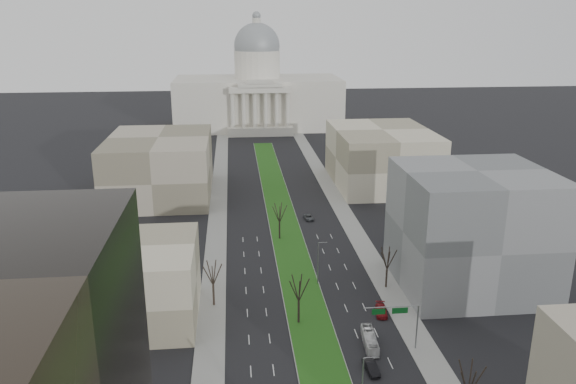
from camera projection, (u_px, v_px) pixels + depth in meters
ground at (288, 239)px, 138.32m from camera, size 600.00×600.00×0.00m
median at (288, 240)px, 137.33m from camera, size 8.00×222.03×0.20m
sidewalk_left at (213, 288)px, 112.89m from camera, size 5.00×330.00×0.15m
sidewalk_right at (383, 280)px, 116.20m from camera, size 5.00×330.00×0.15m
capitol at (258, 94)px, 275.58m from camera, size 80.00×46.00×55.00m
building_beige_left at (123, 283)px, 99.87m from camera, size 26.00×22.00×14.00m
building_grey_right at (472, 229)px, 111.36m from camera, size 28.00×26.00×24.00m
building_far_left at (160, 166)px, 170.33m from camera, size 30.00×40.00×18.00m
building_far_right at (381, 157)px, 181.70m from camera, size 30.00×40.00×18.00m
tree_left_far at (213, 272)px, 104.26m from camera, size 5.28×5.28×9.50m
tree_right_mid at (470, 378)px, 73.21m from camera, size 5.52×5.52×9.94m
tree_right_far at (388, 258)px, 111.40m from camera, size 5.04×5.04×9.07m
tree_median_b at (299, 288)px, 98.05m from camera, size 5.40×5.40×9.72m
tree_median_c at (279, 212)px, 136.05m from camera, size 5.40×5.40×9.72m
streetlamp_median_c at (318, 262)px, 113.49m from camera, size 1.90×0.20×9.16m
mast_arm_signs at (401, 317)px, 90.30m from camera, size 9.12×0.24×8.09m
car_black at (371, 367)px, 86.24m from camera, size 2.06×4.73×1.51m
car_red at (381, 311)px, 102.98m from camera, size 2.81×5.25×1.45m
car_grey_far at (309, 217)px, 151.30m from camera, size 2.56×4.65×1.23m
box_van at (370, 340)px, 92.84m from camera, size 2.47×8.17×2.24m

